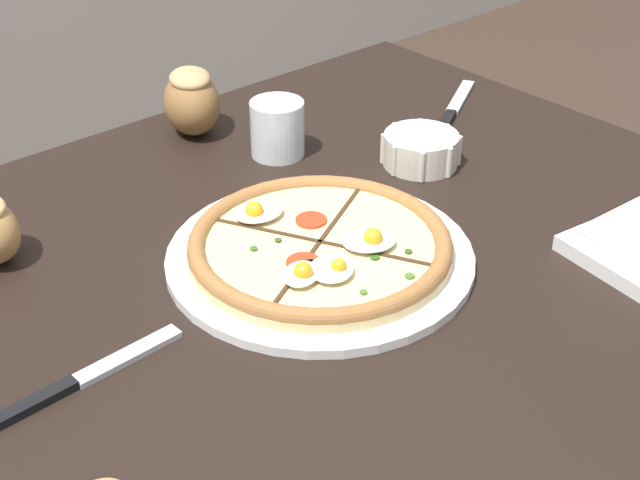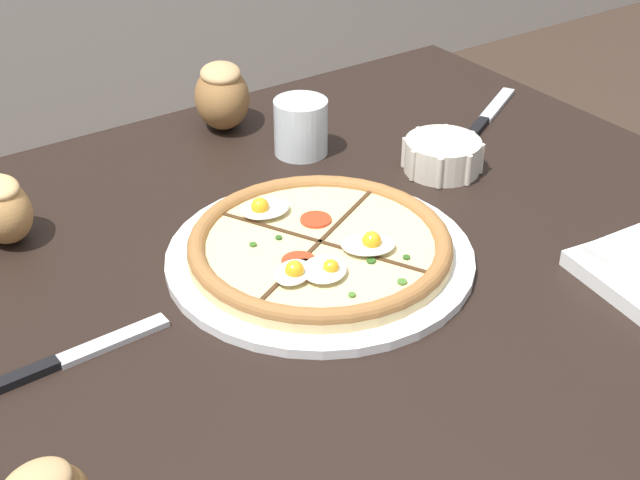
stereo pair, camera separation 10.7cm
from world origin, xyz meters
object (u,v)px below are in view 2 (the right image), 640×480
(water_glass, at_px, (301,130))
(dining_table, at_px, (341,312))
(bread_piece_near, at_px, (222,94))
(bread_piece_mid, at_px, (1,208))
(ramekin_bowl, at_px, (442,155))
(pizza, at_px, (320,248))
(knife_spare, at_px, (487,116))
(knife_main, at_px, (71,357))

(water_glass, bearing_deg, dining_table, -112.13)
(bread_piece_near, xyz_separation_m, bread_piece_mid, (-0.39, -0.14, -0.01))
(ramekin_bowl, relative_size, bread_piece_mid, 1.19)
(dining_table, bearing_deg, water_glass, 67.87)
(pizza, relative_size, water_glass, 4.50)
(ramekin_bowl, height_order, knife_spare, ramekin_bowl)
(bread_piece_mid, relative_size, knife_main, 0.46)
(bread_piece_near, bearing_deg, knife_main, -135.01)
(bread_piece_near, relative_size, water_glass, 1.68)
(pizza, bearing_deg, ramekin_bowl, 18.92)
(bread_piece_mid, height_order, knife_main, bread_piece_mid)
(dining_table, height_order, bread_piece_near, bread_piece_near)
(bread_piece_near, bearing_deg, bread_piece_mid, -160.53)
(dining_table, distance_m, bread_piece_mid, 0.45)
(pizza, relative_size, knife_main, 1.75)
(dining_table, distance_m, knife_main, 0.38)
(dining_table, distance_m, knife_spare, 0.46)
(knife_spare, relative_size, water_glass, 2.59)
(knife_spare, bearing_deg, bread_piece_mid, 145.15)
(bread_piece_near, distance_m, knife_main, 0.58)
(pizza, distance_m, water_glass, 0.30)
(bread_piece_mid, height_order, water_glass, bread_piece_mid)
(dining_table, relative_size, knife_spare, 5.23)
(bread_piece_mid, bearing_deg, pizza, -42.04)
(pizza, relative_size, bread_piece_mid, 3.81)
(ramekin_bowl, distance_m, knife_main, 0.61)
(ramekin_bowl, bearing_deg, bread_piece_near, 120.83)
(bread_piece_mid, xyz_separation_m, knife_main, (-0.02, -0.27, -0.04))
(bread_piece_mid, bearing_deg, knife_main, -94.61)
(bread_piece_mid, distance_m, water_glass, 0.44)
(knife_spare, bearing_deg, pizza, 173.50)
(bread_piece_near, xyz_separation_m, knife_spare, (0.36, -0.22, -0.05))
(knife_main, height_order, water_glass, water_glass)
(dining_table, distance_m, bread_piece_near, 0.42)
(bread_piece_mid, relative_size, knife_spare, 0.46)
(bread_piece_mid, xyz_separation_m, knife_spare, (0.75, -0.08, -0.04))
(pizza, xyz_separation_m, knife_spare, (0.46, 0.19, -0.01))
(ramekin_bowl, height_order, bread_piece_mid, bread_piece_mid)
(knife_spare, bearing_deg, knife_main, 165.26)
(dining_table, distance_m, ramekin_bowl, 0.28)
(water_glass, bearing_deg, knife_main, -150.16)
(bread_piece_near, bearing_deg, knife_spare, -30.80)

